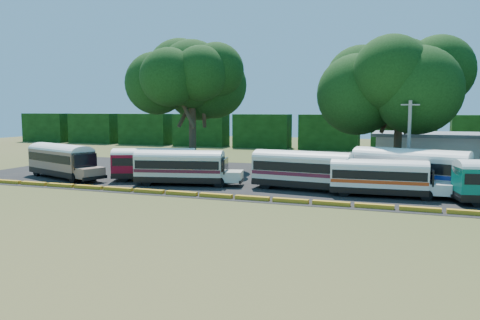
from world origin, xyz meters
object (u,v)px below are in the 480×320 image
(bus_red, at_px, (157,162))
(bus_white_red, at_px, (381,176))
(bus_beige, at_px, (62,159))
(tree_west, at_px, (192,75))
(bus_cream_west, at_px, (182,165))

(bus_red, bearing_deg, bus_white_red, -24.69)
(bus_beige, xyz_separation_m, bus_white_red, (30.73, 0.24, -0.29))
(bus_white_red, height_order, tree_west, tree_west)
(bus_beige, xyz_separation_m, tree_west, (9.48, 10.51, 8.81))
(bus_beige, distance_m, bus_white_red, 30.73)
(bus_white_red, bearing_deg, bus_red, 172.85)
(bus_red, bearing_deg, bus_beige, 168.64)
(bus_cream_west, distance_m, bus_white_red, 17.39)
(bus_red, relative_size, tree_west, 0.67)
(bus_red, relative_size, bus_white_red, 1.08)
(bus_red, xyz_separation_m, tree_west, (-0.35, 8.87, 8.96))
(bus_beige, relative_size, bus_red, 1.08)
(bus_white_red, bearing_deg, bus_cream_west, 177.27)
(bus_red, height_order, tree_west, tree_west)
(bus_white_red, bearing_deg, tree_west, 150.89)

